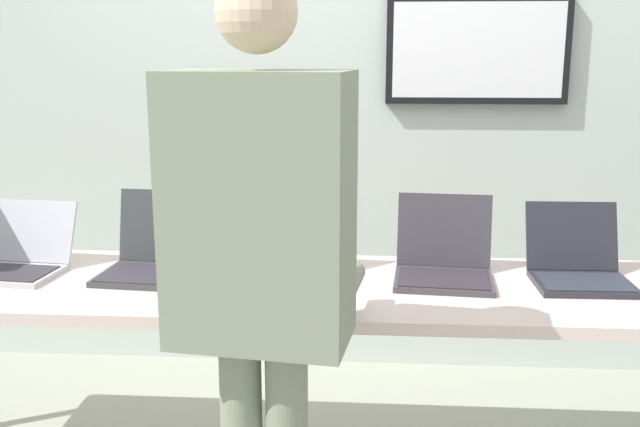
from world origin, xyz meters
TOP-DOWN VIEW (x-y plane):
  - back_wall at (0.01, 1.13)m, footprint 8.00×0.11m
  - workbench at (0.00, 0.00)m, footprint 3.36×0.70m
  - laptop_station_0 at (-1.07, 0.06)m, footprint 0.40×0.37m
  - laptop_station_1 at (-0.57, 0.08)m, footprint 0.34×0.35m
  - laptop_station_2 at (-0.08, 0.06)m, footprint 0.39×0.35m
  - laptop_station_3 at (0.46, 0.09)m, footprint 0.35×0.34m
  - laptop_station_4 at (0.91, 0.08)m, footprint 0.32×0.34m
  - person at (-0.07, -0.62)m, footprint 0.49×0.63m

SIDE VIEW (x-z plane):
  - workbench at x=0.00m, z-range 0.34..1.13m
  - laptop_station_0 at x=-1.07m, z-range 0.72..0.96m
  - laptop_station_2 at x=-0.08m, z-range 0.72..0.96m
  - laptop_station_4 at x=0.91m, z-range 0.72..0.97m
  - laptop_station_3 at x=0.46m, z-range 0.71..0.99m
  - laptop_station_1 at x=-0.57m, z-range 0.71..0.99m
  - person at x=-0.07m, z-range 0.19..1.93m
  - back_wall at x=0.01m, z-range 0.01..2.58m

